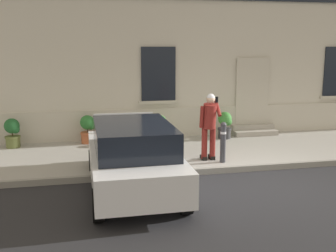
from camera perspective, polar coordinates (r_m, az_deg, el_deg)
name	(u,v)px	position (r m, az deg, el deg)	size (l,w,h in m)	color
ground_plane	(260,184)	(9.52, 12.84, -7.90)	(80.00, 80.00, 0.00)	#232326
sidewalk	(220,150)	(11.98, 7.25, -3.38)	(24.00, 3.60, 0.15)	#99968E
curb_edge	(244,169)	(10.31, 10.67, -5.89)	(24.00, 0.12, 0.15)	gray
building_facade	(198,26)	(13.99, 4.19, 13.83)	(24.00, 1.52, 7.50)	beige
entrance_stoop	(253,130)	(13.95, 11.89, -0.60)	(1.48, 0.64, 0.32)	#9E998E
hatchback_car_white	(133,156)	(8.61, -4.98, -4.19)	(1.80, 4.07, 1.50)	white
bollard_near_person	(223,141)	(10.36, 7.74, -2.05)	(0.15, 0.15, 1.04)	#333338
person_on_phone	(209,122)	(10.41, 5.82, 0.51)	(0.51, 0.49, 1.75)	maroon
planter_olive	(13,132)	(12.64, -20.98, -0.81)	(0.44, 0.44, 0.86)	#606B38
planter_terracotta	(88,128)	(12.58, -11.19, -0.33)	(0.44, 0.44, 0.86)	#B25B38
planter_cream	(160,128)	(12.41, -1.16, -0.29)	(0.44, 0.44, 0.86)	beige
planter_charcoal	(225,124)	(13.12, 7.99, 0.23)	(0.44, 0.44, 0.86)	#2D2D30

